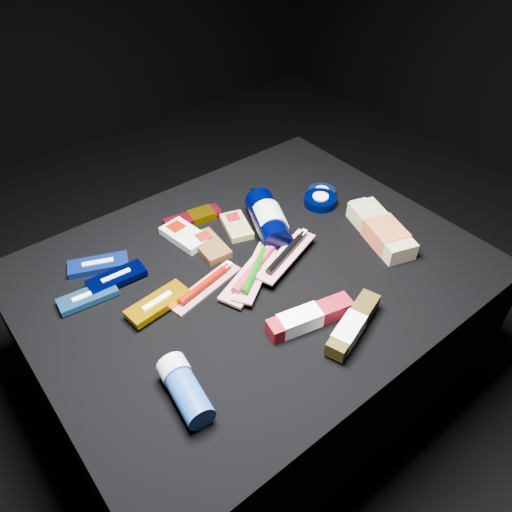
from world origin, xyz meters
TOP-DOWN VIEW (x-y plane):
  - ground at (0.00, 0.00)m, footprint 3.00×3.00m
  - cloth_table at (0.00, 0.00)m, footprint 0.98×0.78m
  - luna_bar_0 at (-0.27, 0.22)m, footprint 0.14×0.10m
  - luna_bar_1 at (-0.33, 0.14)m, footprint 0.13×0.06m
  - luna_bar_2 at (-0.26, 0.15)m, footprint 0.13×0.05m
  - luna_bar_3 at (-0.23, 0.03)m, footprint 0.14×0.06m
  - clif_bar_0 at (-0.04, 0.12)m, footprint 0.07×0.11m
  - clif_bar_1 at (-0.07, 0.19)m, footprint 0.08×0.13m
  - clif_bar_2 at (0.06, 0.14)m, footprint 0.09×0.12m
  - power_bar at (-0.00, 0.23)m, footprint 0.15×0.07m
  - lotion_bottle at (0.11, 0.08)m, footprint 0.14×0.23m
  - cream_tin_upper at (0.32, 0.11)m, footprint 0.07×0.07m
  - cream_tin_lower at (0.29, 0.08)m, footprint 0.08×0.08m
  - bodywash_bottle at (0.30, -0.11)m, footprint 0.13×0.22m
  - deodorant_stick at (-0.30, -0.19)m, footprint 0.07×0.14m
  - toothbrush_pack_0 at (-0.12, 0.01)m, footprint 0.19×0.08m
  - toothbrush_pack_1 at (0.00, -0.02)m, footprint 0.25×0.15m
  - toothbrush_pack_2 at (-0.01, -0.03)m, footprint 0.19×0.15m
  - toothbrush_pack_3 at (0.07, -0.03)m, footprint 0.20×0.11m
  - toothpaste_carton_red at (-0.02, -0.20)m, footprint 0.19×0.08m
  - toothpaste_carton_green at (0.03, -0.27)m, footprint 0.18×0.09m

SIDE VIEW (x-z plane):
  - ground at x=0.00m, z-range 0.00..0.00m
  - cloth_table at x=0.00m, z-range 0.00..0.40m
  - toothbrush_pack_0 at x=-0.12m, z-range 0.40..0.42m
  - luna_bar_0 at x=-0.27m, z-range 0.40..0.42m
  - power_bar at x=0.00m, z-range 0.40..0.42m
  - clif_bar_2 at x=0.06m, z-range 0.40..0.42m
  - clif_bar_0 at x=-0.04m, z-range 0.40..0.42m
  - clif_bar_1 at x=-0.07m, z-range 0.40..0.42m
  - luna_bar_1 at x=-0.33m, z-range 0.40..0.42m
  - cream_tin_upper at x=0.32m, z-range 0.40..0.42m
  - cream_tin_lower at x=0.29m, z-range 0.40..0.42m
  - luna_bar_2 at x=-0.26m, z-range 0.40..0.42m
  - luna_bar_3 at x=-0.23m, z-range 0.41..0.42m
  - toothpaste_carton_red at x=-0.02m, z-range 0.40..0.43m
  - toothbrush_pack_1 at x=0.00m, z-range 0.40..0.43m
  - bodywash_bottle at x=0.30m, z-range 0.40..0.44m
  - toothpaste_carton_green at x=0.03m, z-range 0.41..0.44m
  - toothbrush_pack_2 at x=-0.01m, z-range 0.41..0.43m
  - deodorant_stick at x=-0.30m, z-range 0.40..0.45m
  - toothbrush_pack_3 at x=0.07m, z-range 0.42..0.44m
  - lotion_bottle at x=0.11m, z-range 0.40..0.47m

